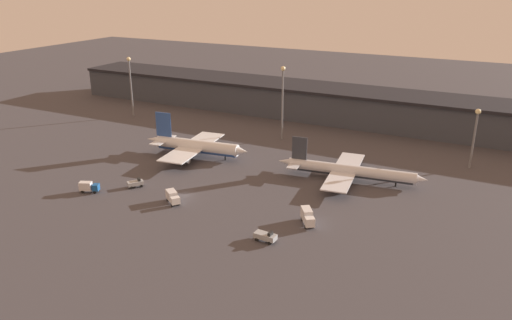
{
  "coord_description": "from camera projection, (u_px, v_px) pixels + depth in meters",
  "views": [
    {
      "loc": [
        79.22,
        -109.13,
        60.19
      ],
      "look_at": [
        12.74,
        21.22,
        6.0
      ],
      "focal_mm": 35.0,
      "sensor_mm": 36.0,
      "label": 1
    }
  ],
  "objects": [
    {
      "name": "service_vehicle_2",
      "position": [
        307.0,
        216.0,
        128.23
      ],
      "size": [
        5.81,
        7.03,
        3.76
      ],
      "rotation": [
        0.0,
        0.0,
        -0.98
      ],
      "color": "white",
      "rests_on": "ground"
    },
    {
      "name": "service_vehicle_1",
      "position": [
        173.0,
        197.0,
        140.14
      ],
      "size": [
        6.38,
        5.6,
        3.31
      ],
      "rotation": [
        0.0,
        0.0,
        -0.64
      ],
      "color": "white",
      "rests_on": "ground"
    },
    {
      "name": "ground",
      "position": [
        184.0,
        195.0,
        145.82
      ],
      "size": [
        600.0,
        600.0,
        0.0
      ],
      "primitive_type": "plane",
      "color": "#423F44"
    },
    {
      "name": "lamp_post_2",
      "position": [
        475.0,
        130.0,
        161.83
      ],
      "size": [
        1.8,
        1.8,
        20.19
      ],
      "color": "slate",
      "rests_on": "ground"
    },
    {
      "name": "airplane_0",
      "position": [
        196.0,
        146.0,
        175.51
      ],
      "size": [
        39.42,
        35.03,
        14.88
      ],
      "rotation": [
        0.0,
        0.0,
        0.12
      ],
      "color": "white",
      "rests_on": "ground"
    },
    {
      "name": "terminal_building",
      "position": [
        308.0,
        101.0,
        224.93
      ],
      "size": [
        239.45,
        25.55,
        14.29
      ],
      "color": "#3D424C",
      "rests_on": "ground"
    },
    {
      "name": "service_vehicle_0",
      "position": [
        88.0,
        187.0,
        146.88
      ],
      "size": [
        6.04,
        4.11,
        3.24
      ],
      "rotation": [
        0.0,
        0.0,
        0.41
      ],
      "color": "#195199",
      "rests_on": "ground"
    },
    {
      "name": "service_vehicle_4",
      "position": [
        136.0,
        183.0,
        150.73
      ],
      "size": [
        4.61,
        5.1,
        2.69
      ],
      "rotation": [
        0.0,
        0.0,
        0.93
      ],
      "color": "#9EA3A8",
      "rests_on": "ground"
    },
    {
      "name": "lamp_post_1",
      "position": [
        283.0,
        94.0,
        189.48
      ],
      "size": [
        1.8,
        1.8,
        28.51
      ],
      "color": "slate",
      "rests_on": "ground"
    },
    {
      "name": "service_vehicle_3",
      "position": [
        266.0,
        236.0,
        119.86
      ],
      "size": [
        5.6,
        2.66,
        2.82
      ],
      "rotation": [
        0.0,
        0.0,
        -0.06
      ],
      "color": "#9EA3A8",
      "rests_on": "ground"
    },
    {
      "name": "airplane_1",
      "position": [
        349.0,
        171.0,
        155.22
      ],
      "size": [
        46.59,
        34.53,
        12.41
      ],
      "rotation": [
        0.0,
        0.0,
        0.12
      ],
      "color": "silver",
      "rests_on": "ground"
    },
    {
      "name": "lamp_post_0",
      "position": [
        130.0,
        79.0,
        221.37
      ],
      "size": [
        1.8,
        1.8,
        26.8
      ],
      "color": "slate",
      "rests_on": "ground"
    }
  ]
}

